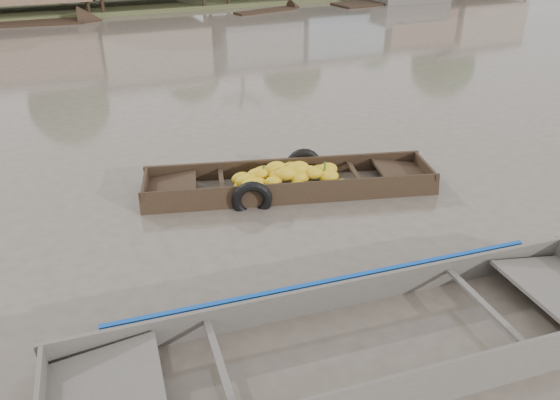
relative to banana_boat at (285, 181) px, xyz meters
name	(u,v)px	position (x,y,z in m)	size (l,w,h in m)	color
ground	(347,273)	(-0.29, -3.26, -0.20)	(120.00, 120.00, 0.00)	#534A40
banana_boat	(285,181)	(0.00, 0.00, 0.00)	(6.45, 3.08, 0.89)	black
viewer_boat	(363,348)	(-1.01, -4.98, -0.12)	(8.51, 2.93, 0.67)	#4A433E
distant_boats	(343,5)	(13.10, 20.92, 0.01)	(47.96, 16.39, 1.38)	black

